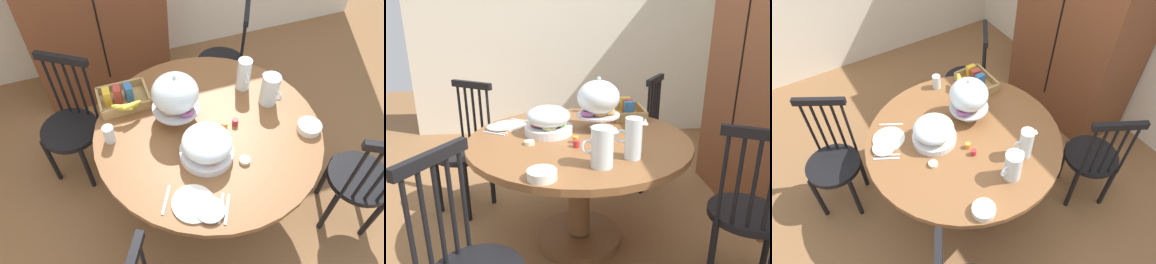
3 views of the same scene
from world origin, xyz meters
TOP-DOWN VIEW (x-y plane):
  - ground_plane at (0.00, 0.00)m, footprint 10.00×10.00m
  - wooden_armoire at (-0.54, 1.50)m, footprint 1.18×0.60m
  - dining_table at (-0.11, 0.02)m, footprint 1.35×1.35m
  - windsor_chair_near_window at (0.37, 0.87)m, footprint 0.45×0.45m
  - windsor_chair_by_cabinet at (-0.92, 0.58)m, footprint 0.46×0.46m
  - windsor_chair_facing_door at (-0.63, -0.81)m, footprint 0.45×0.46m
  - pastry_stand_with_dome at (-0.27, 0.16)m, footprint 0.28×0.28m
  - fruit_platter_covered at (-0.19, -0.17)m, footprint 0.30×0.30m
  - orange_juice_pitcher at (0.32, 0.10)m, footprint 0.11×0.19m
  - milk_pitcher at (0.23, 0.27)m, footprint 0.09×0.17m
  - cereal_basket at (-0.54, 0.39)m, footprint 0.32×0.30m
  - china_plate_large at (-0.37, -0.43)m, footprint 0.22×0.22m
  - china_plate_small at (-0.30, -0.49)m, footprint 0.15×0.15m
  - cereal_bowl at (0.44, -0.19)m, footprint 0.14×0.14m
  - drinking_glass at (-0.68, 0.12)m, footprint 0.06×0.06m
  - butter_dish at (-0.01, -0.28)m, footprint 0.06×0.06m
  - jam_jar_strawberry at (0.05, -0.01)m, footprint 0.04×0.04m
  - jam_jar_apricot at (-0.02, -0.01)m, footprint 0.04×0.04m
  - table_knife at (-0.24, -0.50)m, footprint 0.10×0.15m
  - dinner_fork at (-0.22, -0.51)m, footprint 0.10×0.15m
  - soup_spoon at (-0.49, -0.36)m, footprint 0.10×0.15m

SIDE VIEW (x-z plane):
  - ground_plane at x=0.00m, z-range 0.00..0.00m
  - windsor_chair_near_window at x=0.37m, z-range -0.03..0.94m
  - windsor_chair_by_cabinet at x=-0.92m, z-range -0.03..0.94m
  - windsor_chair_facing_door at x=-0.63m, z-range -0.03..0.94m
  - dining_table at x=-0.11m, z-range 0.19..0.93m
  - table_knife at x=-0.24m, z-range 0.74..0.75m
  - dinner_fork at x=-0.22m, z-range 0.74..0.75m
  - soup_spoon at x=-0.49m, z-range 0.74..0.75m
  - china_plate_large at x=-0.37m, z-range 0.74..0.75m
  - butter_dish at x=-0.01m, z-range 0.74..0.76m
  - china_plate_small at x=-0.30m, z-range 0.75..0.76m
  - jam_jar_strawberry at x=0.05m, z-range 0.74..0.78m
  - jam_jar_apricot at x=-0.02m, z-range 0.74..0.78m
  - cereal_bowl at x=0.44m, z-range 0.74..0.78m
  - cereal_basket at x=-0.54m, z-range 0.72..0.85m
  - drinking_glass at x=-0.68m, z-range 0.74..0.85m
  - fruit_platter_covered at x=-0.19m, z-range 0.74..0.92m
  - orange_juice_pitcher at x=0.32m, z-range 0.73..0.94m
  - milk_pitcher at x=0.23m, z-range 0.73..0.95m
  - pastry_stand_with_dome at x=-0.27m, z-range 0.76..1.11m
  - wooden_armoire at x=-0.54m, z-range 0.00..1.96m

